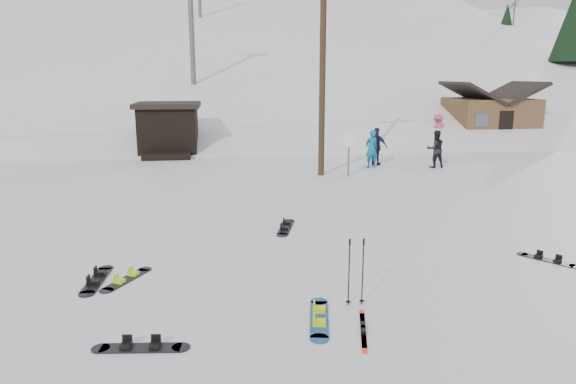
{
  "coord_description": "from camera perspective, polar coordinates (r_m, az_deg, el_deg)",
  "views": [
    {
      "loc": [
        -2.24,
        -7.31,
        4.27
      ],
      "look_at": [
        -0.63,
        4.96,
        1.4
      ],
      "focal_mm": 32.0,
      "sensor_mm": 36.0,
      "label": 1
    }
  ],
  "objects": [
    {
      "name": "ground",
      "position": [
        8.76,
        8.68,
        -16.29
      ],
      "size": [
        200.0,
        200.0,
        0.0
      ],
      "primitive_type": "plane",
      "color": "silver",
      "rests_on": "ground"
    },
    {
      "name": "ski_slope",
      "position": [
        64.44,
        -5.27,
        -1.62
      ],
      "size": [
        60.0,
        85.24,
        65.97
      ],
      "primitive_type": "cube",
      "rotation": [
        0.31,
        0.0,
        0.0
      ],
      "color": "white",
      "rests_on": "ground"
    },
    {
      "name": "ridge_right",
      "position": [
        71.68,
        26.88,
        -0.67
      ],
      "size": [
        45.66,
        93.98,
        54.59
      ],
      "primitive_type": "cube",
      "rotation": [
        0.21,
        -0.05,
        -0.12
      ],
      "color": "silver",
      "rests_on": "ground"
    },
    {
      "name": "treeline_crest",
      "position": [
        93.44,
        -6.23,
        10.37
      ],
      "size": [
        50.0,
        6.0,
        10.0
      ],
      "primitive_type": null,
      "color": "black",
      "rests_on": "ski_slope"
    },
    {
      "name": "utility_pole",
      "position": [
        21.73,
        3.87,
        14.11
      ],
      "size": [
        2.0,
        0.26,
        9.0
      ],
      "color": "#3A2819",
      "rests_on": "ground"
    },
    {
      "name": "trail_sign",
      "position": [
        21.77,
        6.8,
        5.06
      ],
      "size": [
        0.5,
        0.09,
        1.85
      ],
      "color": "#595B60",
      "rests_on": "ground"
    },
    {
      "name": "lift_hut",
      "position": [
        28.54,
        -13.11,
        6.88
      ],
      "size": [
        3.4,
        4.1,
        2.75
      ],
      "color": "black",
      "rests_on": "ground"
    },
    {
      "name": "lift_tower_near",
      "position": [
        37.53,
        -10.71,
        18.33
      ],
      "size": [
        2.2,
        0.36,
        8.0
      ],
      "color": "#595B60",
      "rests_on": "ski_slope"
    },
    {
      "name": "cabin",
      "position": [
        35.85,
        21.47,
        7.71
      ],
      "size": [
        5.39,
        4.4,
        3.77
      ],
      "color": "brown",
      "rests_on": "ground"
    },
    {
      "name": "hero_snowboard",
      "position": [
        9.4,
        3.48,
        -13.8
      ],
      "size": [
        0.58,
        1.7,
        0.12
      ],
      "rotation": [
        0.0,
        0.0,
        1.38
      ],
      "color": "#174D9B",
      "rests_on": "ground"
    },
    {
      "name": "hero_skis",
      "position": [
        9.12,
        8.35,
        -14.86
      ],
      "size": [
        0.44,
        1.49,
        0.08
      ],
      "rotation": [
        0.0,
        0.0,
        -0.24
      ],
      "color": "red",
      "rests_on": "ground"
    },
    {
      "name": "ski_poles",
      "position": [
        9.76,
        7.55,
        -8.73
      ],
      "size": [
        0.36,
        0.09,
        1.3
      ],
      "color": "black",
      "rests_on": "ground"
    },
    {
      "name": "board_scatter_a",
      "position": [
        8.82,
        -16.04,
        -16.24
      ],
      "size": [
        1.55,
        0.43,
        0.11
      ],
      "rotation": [
        0.0,
        0.0,
        -0.11
      ],
      "color": "black",
      "rests_on": "ground"
    },
    {
      "name": "board_scatter_b",
      "position": [
        11.68,
        -20.48,
        -9.09
      ],
      "size": [
        0.4,
        1.69,
        0.12
      ],
      "rotation": [
        0.0,
        0.0,
        1.51
      ],
      "color": "black",
      "rests_on": "ground"
    },
    {
      "name": "board_scatter_c",
      "position": [
        11.53,
        -17.49,
        -9.18
      ],
      "size": [
        0.9,
        1.35,
        0.11
      ],
      "rotation": [
        0.0,
        0.0,
        1.05
      ],
      "color": "black",
      "rests_on": "ground"
    },
    {
      "name": "board_scatter_d",
      "position": [
        13.52,
        26.9,
        -6.71
      ],
      "size": [
        0.97,
        1.19,
        0.1
      ],
      "rotation": [
        0.0,
        0.0,
        -0.92
      ],
      "color": "black",
      "rests_on": "ground"
    },
    {
      "name": "board_scatter_f",
      "position": [
        14.53,
        -0.25,
        -3.91
      ],
      "size": [
        0.69,
        1.65,
        0.12
      ],
      "rotation": [
        0.0,
        0.0,
        1.3
      ],
      "color": "black",
      "rests_on": "ground"
    },
    {
      "name": "skier_teal",
      "position": [
        24.04,
        9.26,
        4.77
      ],
      "size": [
        0.72,
        0.57,
        1.75
      ],
      "primitive_type": "imported",
      "rotation": [
        0.0,
        0.0,
        3.4
      ],
      "color": "#0E628E",
      "rests_on": "ground"
    },
    {
      "name": "skier_dark",
      "position": [
        24.68,
        16.06,
        4.61
      ],
      "size": [
        0.86,
        0.68,
        1.73
      ],
      "primitive_type": "imported",
      "rotation": [
        0.0,
        0.0,
        3.18
      ],
      "color": "black",
      "rests_on": "ground"
    },
    {
      "name": "skier_pink",
      "position": [
        32.69,
        16.29,
        6.67
      ],
      "size": [
        1.27,
        0.83,
        1.85
      ],
      "primitive_type": "imported",
      "rotation": [
        0.0,
        0.0,
        3.27
      ],
      "color": "#BE4365",
      "rests_on": "ground"
    },
    {
      "name": "skier_navy",
      "position": [
        24.72,
        9.8,
        5.01
      ],
      "size": [
        1.08,
        1.0,
        1.78
      ],
      "primitive_type": "imported",
      "rotation": [
        0.0,
        0.0,
        2.45
      ],
      "color": "#181D3D",
      "rests_on": "ground"
    }
  ]
}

